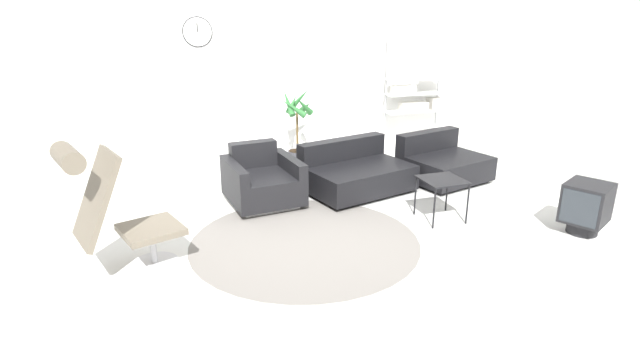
{
  "coord_description": "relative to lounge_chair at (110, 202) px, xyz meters",
  "views": [
    {
      "loc": [
        -1.58,
        -4.97,
        2.31
      ],
      "look_at": [
        0.07,
        0.01,
        0.55
      ],
      "focal_mm": 28.0,
      "sensor_mm": 36.0,
      "label": 1
    }
  ],
  "objects": [
    {
      "name": "side_table",
      "position": [
        3.49,
        0.21,
        -0.27
      ],
      "size": [
        0.47,
        0.47,
        0.49
      ],
      "color": "black",
      "rests_on": "ground_plane"
    },
    {
      "name": "armchair_red",
      "position": [
        1.64,
        1.38,
        -0.45
      ],
      "size": [
        0.94,
        1.01,
        0.72
      ],
      "rotation": [
        0.0,
        0.0,
        3.26
      ],
      "color": "silver",
      "rests_on": "ground_plane"
    },
    {
      "name": "shelf_unit",
      "position": [
        4.77,
        3.16,
        0.22
      ],
      "size": [
        1.06,
        0.28,
        2.02
      ],
      "color": "#BCBCC1",
      "rests_on": "ground_plane"
    },
    {
      "name": "couch_low",
      "position": [
        2.91,
        1.4,
        -0.48
      ],
      "size": [
        1.53,
        1.25,
        0.66
      ],
      "rotation": [
        0.0,
        0.0,
        3.4
      ],
      "color": "black",
      "rests_on": "ground_plane"
    },
    {
      "name": "couch_second",
      "position": [
        4.26,
        1.44,
        -0.48
      ],
      "size": [
        1.28,
        1.18,
        0.66
      ],
      "rotation": [
        0.0,
        0.0,
        3.4
      ],
      "color": "black",
      "rests_on": "ground_plane"
    },
    {
      "name": "lounge_chair",
      "position": [
        0.0,
        0.0,
        0.0
      ],
      "size": [
        1.07,
        0.79,
        1.26
      ],
      "rotation": [
        0.0,
        0.0,
        -1.24
      ],
      "color": "#BCBCC1",
      "rests_on": "ground_plane"
    },
    {
      "name": "wall_right",
      "position": [
        5.57,
        0.51,
        0.69
      ],
      "size": [
        0.06,
        12.0,
        2.8
      ],
      "color": "white",
      "rests_on": "ground_plane"
    },
    {
      "name": "round_rug",
      "position": [
        1.82,
        0.12,
        -0.71
      ],
      "size": [
        2.41,
        2.41,
        0.01
      ],
      "color": "slate",
      "rests_on": "ground_plane"
    },
    {
      "name": "potted_plant",
      "position": [
        2.5,
        2.78,
        -0.16
      ],
      "size": [
        0.58,
        0.59,
        1.22
      ],
      "color": "#333338",
      "rests_on": "ground_plane"
    },
    {
      "name": "ground_plane",
      "position": [
        2.05,
        0.51,
        -0.71
      ],
      "size": [
        12.0,
        12.0,
        0.0
      ],
      "primitive_type": "plane",
      "color": "silver"
    },
    {
      "name": "crt_television",
      "position": [
        4.76,
        -0.62,
        -0.4
      ],
      "size": [
        0.61,
        0.59,
        0.57
      ],
      "rotation": [
        0.0,
        0.0,
        2.06
      ],
      "color": "black",
      "rests_on": "ground_plane"
    },
    {
      "name": "wall_back",
      "position": [
        2.04,
        3.46,
        0.69
      ],
      "size": [
        12.0,
        0.09,
        2.8
      ],
      "color": "white",
      "rests_on": "ground_plane"
    }
  ]
}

